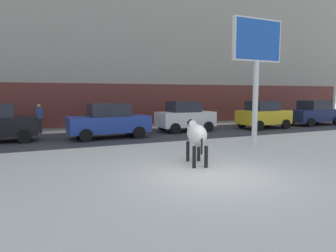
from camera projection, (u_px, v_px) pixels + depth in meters
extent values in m
plane|color=silver|center=(211.00, 176.00, 8.87)|extent=(120.00, 120.00, 0.00)
cube|color=#333338|center=(125.00, 136.00, 17.02)|extent=(60.00, 5.60, 0.01)
cube|color=gray|center=(97.00, 37.00, 22.73)|extent=(44.00, 6.00, 13.00)
cube|color=#5B2823|center=(108.00, 105.00, 20.48)|extent=(43.12, 0.10, 2.80)
ellipsoid|color=silver|center=(197.00, 134.00, 10.18)|extent=(0.96, 1.51, 0.64)
ellipsoid|color=black|center=(202.00, 133.00, 10.10)|extent=(0.42, 0.62, 0.40)
cylinder|color=black|center=(188.00, 151.00, 10.70)|extent=(0.12, 0.12, 0.70)
cylinder|color=black|center=(199.00, 151.00, 10.76)|extent=(0.12, 0.12, 0.70)
cylinder|color=black|center=(194.00, 157.00, 9.74)|extent=(0.12, 0.12, 0.70)
cylinder|color=black|center=(206.00, 157.00, 9.79)|extent=(0.12, 0.12, 0.70)
cylinder|color=silver|center=(192.00, 126.00, 10.90)|extent=(0.38, 0.53, 0.44)
ellipsoid|color=black|center=(191.00, 123.00, 11.10)|extent=(0.35, 0.49, 0.28)
cone|color=beige|center=(188.00, 119.00, 11.03)|extent=(0.13, 0.09, 0.15)
cone|color=beige|center=(194.00, 119.00, 11.06)|extent=(0.13, 0.09, 0.15)
cylinder|color=black|center=(202.00, 145.00, 9.55)|extent=(0.06, 0.06, 0.60)
ellipsoid|color=beige|center=(198.00, 144.00, 10.04)|extent=(0.31, 0.33, 0.20)
cylinder|color=silver|center=(255.00, 104.00, 13.57)|extent=(0.24, 0.24, 3.80)
cube|color=silver|center=(257.00, 40.00, 13.28)|extent=(2.52, 0.27, 1.82)
cube|color=#1E51B2|center=(258.00, 40.00, 13.25)|extent=(2.40, 0.23, 1.70)
cylinder|color=black|center=(24.00, 132.00, 16.09)|extent=(0.65, 0.24, 0.64)
cylinder|color=black|center=(24.00, 137.00, 14.56)|extent=(0.65, 0.24, 0.64)
cube|color=#233D9E|center=(109.00, 124.00, 16.25)|extent=(4.24, 1.86, 0.84)
cube|color=#1E232D|center=(109.00, 110.00, 16.17)|extent=(2.04, 1.60, 0.68)
cylinder|color=black|center=(129.00, 129.00, 17.66)|extent=(0.65, 0.24, 0.64)
cylinder|color=black|center=(139.00, 132.00, 16.08)|extent=(0.65, 0.24, 0.64)
cylinder|color=black|center=(80.00, 131.00, 16.50)|extent=(0.65, 0.24, 0.64)
cylinder|color=black|center=(86.00, 136.00, 14.92)|extent=(0.65, 0.24, 0.64)
cube|color=white|center=(185.00, 119.00, 19.07)|extent=(3.54, 1.78, 0.90)
cube|color=#1E232D|center=(183.00, 107.00, 18.93)|extent=(1.84, 1.54, 0.64)
cylinder|color=black|center=(194.00, 124.00, 20.37)|extent=(0.65, 0.24, 0.64)
cylinder|color=black|center=(208.00, 127.00, 18.84)|extent=(0.65, 0.24, 0.64)
cylinder|color=black|center=(163.00, 126.00, 19.40)|extent=(0.65, 0.24, 0.64)
cylinder|color=black|center=(175.00, 129.00, 17.87)|extent=(0.65, 0.24, 0.64)
cube|color=gold|center=(264.00, 117.00, 20.64)|extent=(3.54, 1.78, 0.90)
cube|color=#1E232D|center=(262.00, 106.00, 20.49)|extent=(1.84, 1.54, 0.64)
cylinder|color=black|center=(267.00, 122.00, 21.93)|extent=(0.65, 0.24, 0.64)
cylinder|color=black|center=(286.00, 124.00, 20.41)|extent=(0.65, 0.24, 0.64)
cylinder|color=black|center=(242.00, 123.00, 20.96)|extent=(0.65, 0.24, 0.64)
cylinder|color=black|center=(259.00, 126.00, 19.43)|extent=(0.65, 0.24, 0.64)
cube|color=#19234C|center=(314.00, 115.00, 22.93)|extent=(4.24, 1.86, 0.84)
cube|color=#1E232D|center=(314.00, 105.00, 22.85)|extent=(2.04, 1.60, 0.68)
cylinder|color=black|center=(316.00, 119.00, 24.35)|extent=(0.65, 0.24, 0.64)
cylinder|color=black|center=(291.00, 120.00, 23.18)|extent=(0.65, 0.24, 0.64)
cylinder|color=black|center=(311.00, 122.00, 21.60)|extent=(0.65, 0.24, 0.64)
cylinder|color=#282833|center=(95.00, 124.00, 19.34)|extent=(0.24, 0.24, 0.88)
cube|color=#2D4C93|center=(95.00, 112.00, 19.26)|extent=(0.36, 0.22, 0.64)
sphere|color=#9E7051|center=(95.00, 105.00, 19.22)|extent=(0.20, 0.20, 0.20)
cylinder|color=#282833|center=(40.00, 126.00, 18.04)|extent=(0.24, 0.24, 0.88)
cube|color=#2D4C93|center=(39.00, 113.00, 17.96)|extent=(0.36, 0.22, 0.64)
sphere|color=tan|center=(39.00, 106.00, 17.91)|extent=(0.20, 0.20, 0.20)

